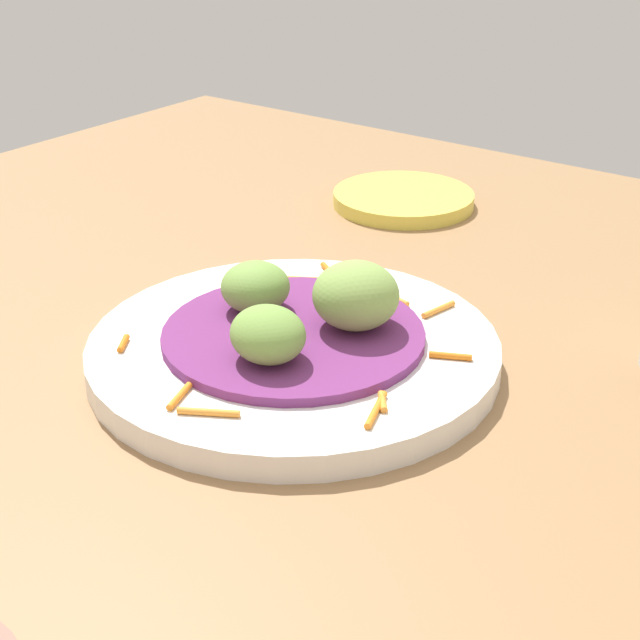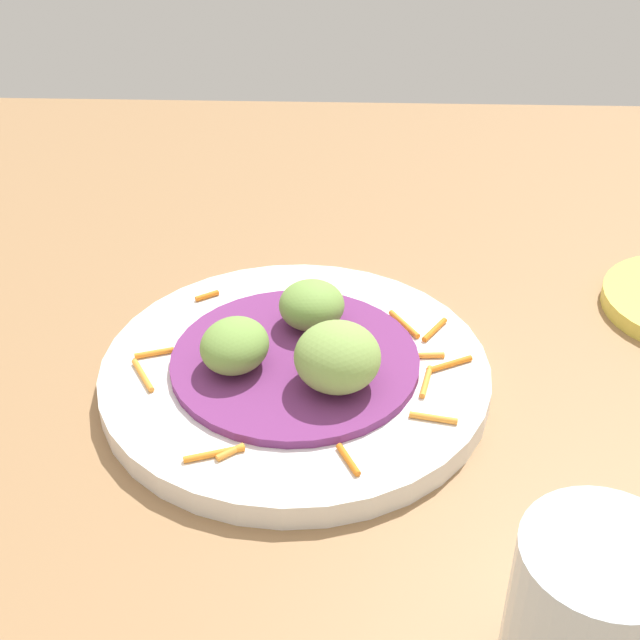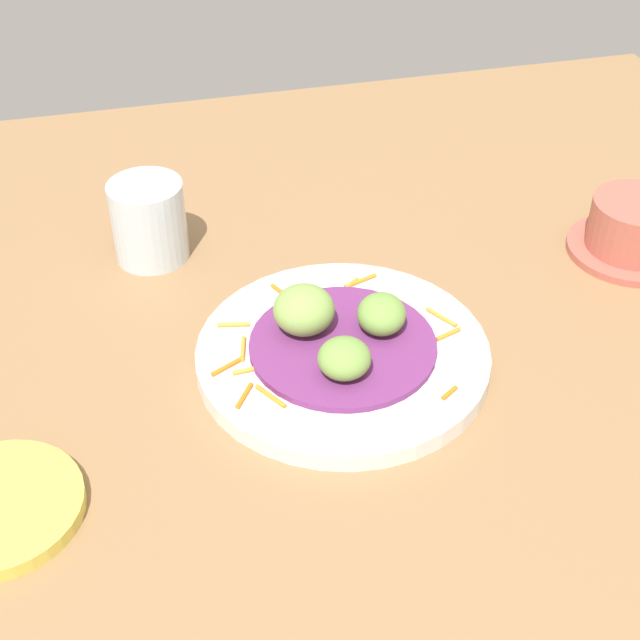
{
  "view_description": "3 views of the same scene",
  "coord_description": "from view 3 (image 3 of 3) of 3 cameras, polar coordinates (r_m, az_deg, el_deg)",
  "views": [
    {
      "loc": [
        -37.24,
        -31.87,
        32.13
      ],
      "look_at": [
        5.59,
        -0.12,
        5.57
      ],
      "focal_mm": 54.64,
      "sensor_mm": 36.0,
      "label": 1
    },
    {
      "loc": [
        8.74,
        -44.97,
        39.43
      ],
      "look_at": [
        6.97,
        3.68,
        6.08
      ],
      "focal_mm": 49.53,
      "sensor_mm": 36.0,
      "label": 2
    },
    {
      "loc": [
        22.26,
        60.91,
        55.99
      ],
      "look_at": [
        7.23,
        0.9,
        6.55
      ],
      "focal_mm": 51.39,
      "sensor_mm": 36.0,
      "label": 3
    }
  ],
  "objects": [
    {
      "name": "guac_scoop_right",
      "position": [
        0.76,
        1.52,
        -2.4
      ],
      "size": [
        5.94,
        5.91,
        3.24
      ],
      "primitive_type": "ellipsoid",
      "rotation": [
        0.0,
        0.0,
        0.4
      ],
      "color": "#759E47",
      "rests_on": "cabbage_bed"
    },
    {
      "name": "main_plate",
      "position": [
        0.81,
        1.42,
        -2.22
      ],
      "size": [
        26.02,
        26.02,
        1.73
      ],
      "primitive_type": "cylinder",
      "color": "white",
      "rests_on": "table_surface"
    },
    {
      "name": "terracotta_bowl",
      "position": [
        1.0,
        18.98,
        5.34
      ],
      "size": [
        12.91,
        12.91,
        6.03
      ],
      "color": "#B75B4C",
      "rests_on": "table_surface"
    },
    {
      "name": "cabbage_bed",
      "position": [
        0.8,
        1.43,
        -1.59
      ],
      "size": [
        16.57,
        16.57,
        0.62
      ],
      "primitive_type": "cylinder",
      "color": "#702D6B",
      "rests_on": "main_plate"
    },
    {
      "name": "table_surface",
      "position": [
        0.85,
        4.58,
        -1.82
      ],
      "size": [
        110.0,
        110.0,
        2.0
      ],
      "primitive_type": "cube",
      "color": "#936D47",
      "rests_on": "ground"
    },
    {
      "name": "carrot_garnish",
      "position": [
        0.81,
        -0.45,
        -1.21
      ],
      "size": [
        22.77,
        19.06,
        0.4
      ],
      "color": "orange",
      "rests_on": "main_plate"
    },
    {
      "name": "guac_scoop_center",
      "position": [
        0.8,
        -1.01,
        0.64
      ],
      "size": [
        6.6,
        6.6,
        4.26
      ],
      "primitive_type": "ellipsoid",
      "rotation": [
        0.0,
        0.0,
        3.38
      ],
      "color": "#84A851",
      "rests_on": "cabbage_bed"
    },
    {
      "name": "guac_scoop_left",
      "position": [
        0.81,
        3.85,
        0.38
      ],
      "size": [
        5.79,
        6.07,
        3.28
      ],
      "primitive_type": "ellipsoid",
      "rotation": [
        0.0,
        0.0,
        5.92
      ],
      "color": "#759E47",
      "rests_on": "cabbage_bed"
    },
    {
      "name": "water_glass",
      "position": [
        0.94,
        -10.61,
        6.08
      ],
      "size": [
        7.53,
        7.53,
        8.37
      ],
      "primitive_type": "cylinder",
      "color": "silver",
      "rests_on": "table_surface"
    }
  ]
}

